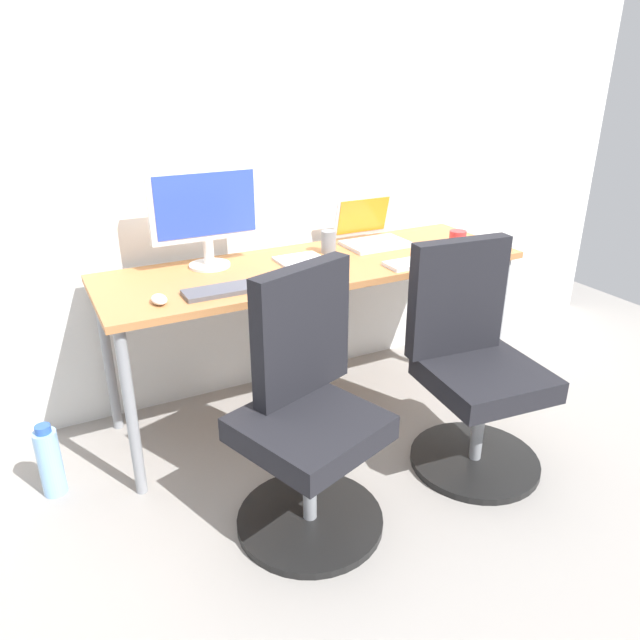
% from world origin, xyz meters
% --- Properties ---
extents(ground_plane, '(5.28, 5.28, 0.00)m').
position_xyz_m(ground_plane, '(0.00, 0.00, 0.00)').
color(ground_plane, gray).
extents(back_wall, '(4.40, 0.04, 2.60)m').
position_xyz_m(back_wall, '(0.00, 0.39, 1.30)').
color(back_wall, white).
rests_on(back_wall, ground).
extents(desk, '(1.91, 0.61, 0.75)m').
position_xyz_m(desk, '(0.00, 0.00, 0.68)').
color(desk, '#B77542').
rests_on(desk, ground).
extents(office_chair_left, '(0.56, 0.56, 0.94)m').
position_xyz_m(office_chair_left, '(-0.37, -0.66, 0.42)').
color(office_chair_left, black).
rests_on(office_chair_left, ground).
extents(office_chair_right, '(0.54, 0.54, 0.94)m').
position_xyz_m(office_chair_right, '(0.38, -0.66, 0.42)').
color(office_chair_right, black).
rests_on(office_chair_right, ground).
extents(water_bottle_on_floor, '(0.09, 0.09, 0.31)m').
position_xyz_m(water_bottle_on_floor, '(-1.21, -0.10, 0.15)').
color(water_bottle_on_floor, '#8CBFF2').
rests_on(water_bottle_on_floor, ground).
extents(desktop_monitor, '(0.48, 0.18, 0.43)m').
position_xyz_m(desktop_monitor, '(-0.44, 0.17, 1.00)').
color(desktop_monitor, silver).
rests_on(desktop_monitor, desk).
extents(open_laptop, '(0.31, 0.27, 0.22)m').
position_xyz_m(open_laptop, '(0.39, 0.16, 0.80)').
color(open_laptop, silver).
rests_on(open_laptop, desk).
extents(keyboard_by_monitor, '(0.34, 0.12, 0.02)m').
position_xyz_m(keyboard_by_monitor, '(-0.47, -0.17, 0.75)').
color(keyboard_by_monitor, '#515156').
rests_on(keyboard_by_monitor, desk).
extents(keyboard_by_laptop, '(0.34, 0.12, 0.02)m').
position_xyz_m(keyboard_by_laptop, '(0.42, -0.23, 0.75)').
color(keyboard_by_laptop, silver).
rests_on(keyboard_by_laptop, desk).
extents(mouse_by_monitor, '(0.06, 0.10, 0.03)m').
position_xyz_m(mouse_by_monitor, '(-0.13, -0.24, 0.76)').
color(mouse_by_monitor, '#515156').
rests_on(mouse_by_monitor, desk).
extents(mouse_by_laptop, '(0.06, 0.10, 0.03)m').
position_xyz_m(mouse_by_laptop, '(-0.74, -0.17, 0.76)').
color(mouse_by_laptop, silver).
rests_on(mouse_by_laptop, desk).
extents(coffee_mug, '(0.08, 0.08, 0.09)m').
position_xyz_m(coffee_mug, '(0.70, -0.13, 0.79)').
color(coffee_mug, red).
rests_on(coffee_mug, desk).
extents(pen_cup, '(0.07, 0.07, 0.10)m').
position_xyz_m(pen_cup, '(0.13, 0.11, 0.80)').
color(pen_cup, slate).
rests_on(pen_cup, desk).
extents(paper_pile, '(0.21, 0.30, 0.01)m').
position_xyz_m(paper_pile, '(-0.05, -0.01, 0.75)').
color(paper_pile, white).
rests_on(paper_pile, desk).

